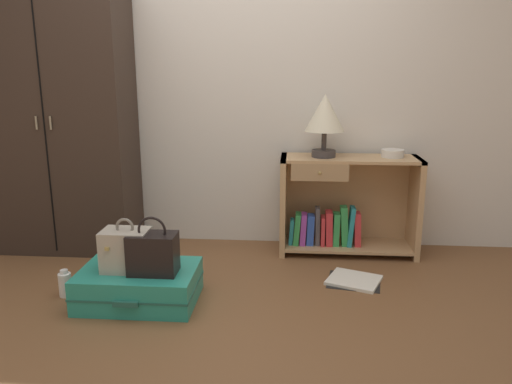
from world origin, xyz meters
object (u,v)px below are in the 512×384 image
(wardrobe, at_px, (59,119))
(bookshelf, at_px, (343,207))
(table_lamp, at_px, (325,116))
(open_book_on_floor, at_px, (354,280))
(suitcase_large, at_px, (139,285))
(bottle, at_px, (65,284))
(handbag, at_px, (153,253))
(train_case, at_px, (126,250))
(bowl, at_px, (393,153))

(wardrobe, distance_m, bookshelf, 2.16)
(table_lamp, bearing_deg, open_book_on_floor, -70.19)
(suitcase_large, xyz_separation_m, bottle, (-0.47, 0.04, -0.03))
(handbag, bearing_deg, bottle, 171.73)
(wardrobe, xyz_separation_m, open_book_on_floor, (2.10, -0.49, -0.96))
(handbag, height_order, bottle, handbag)
(train_case, bearing_deg, wardrobe, 130.42)
(bookshelf, xyz_separation_m, table_lamp, (-0.15, -0.02, 0.67))
(bottle, bearing_deg, bookshelf, 27.54)
(bowl, xyz_separation_m, suitcase_large, (-1.59, -0.94, -0.64))
(handbag, bearing_deg, suitcase_large, 156.08)
(wardrobe, bearing_deg, bottle, -67.51)
(table_lamp, height_order, handbag, table_lamp)
(suitcase_large, height_order, handbag, handbag)
(bookshelf, distance_m, table_lamp, 0.69)
(handbag, bearing_deg, table_lamp, 44.09)
(wardrobe, relative_size, suitcase_large, 2.87)
(table_lamp, xyz_separation_m, bowl, (0.49, 0.03, -0.27))
(bookshelf, distance_m, bowl, 0.52)
(train_case, bearing_deg, handbag, -12.10)
(table_lamp, xyz_separation_m, bottle, (-1.56, -0.87, -0.93))
(train_case, height_order, handbag, handbag)
(wardrobe, height_order, handbag, wardrobe)
(wardrobe, relative_size, train_case, 6.28)
(suitcase_large, bearing_deg, wardrobe, 132.96)
(suitcase_large, xyz_separation_m, handbag, (0.11, -0.05, 0.22))
(suitcase_large, xyz_separation_m, open_book_on_floor, (1.29, 0.38, -0.09))
(wardrobe, height_order, bottle, wardrobe)
(suitcase_large, height_order, open_book_on_floor, suitcase_large)
(wardrobe, relative_size, bookshelf, 1.96)
(bookshelf, height_order, table_lamp, table_lamp)
(bowl, relative_size, bottle, 0.95)
(bookshelf, bearing_deg, handbag, -139.44)
(wardrobe, height_order, train_case, wardrobe)
(wardrobe, distance_m, open_book_on_floor, 2.36)
(open_book_on_floor, bearing_deg, suitcase_large, -163.44)
(bowl, xyz_separation_m, open_book_on_floor, (-0.30, -0.56, -0.74))
(train_case, bearing_deg, bowl, 30.07)
(table_lamp, bearing_deg, bookshelf, 7.54)
(train_case, bearing_deg, table_lamp, 38.60)
(bottle, xyz_separation_m, open_book_on_floor, (1.75, 0.35, -0.07))
(bowl, distance_m, open_book_on_floor, 0.97)
(table_lamp, height_order, suitcase_large, table_lamp)
(bowl, xyz_separation_m, handbag, (-1.48, -0.99, -0.42))
(table_lamp, relative_size, train_case, 1.43)
(bowl, relative_size, handbag, 0.48)
(table_lamp, bearing_deg, handbag, -135.91)
(open_book_on_floor, bearing_deg, handbag, -159.99)
(handbag, relative_size, bottle, 2.00)
(open_book_on_floor, bearing_deg, bookshelf, 93.75)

